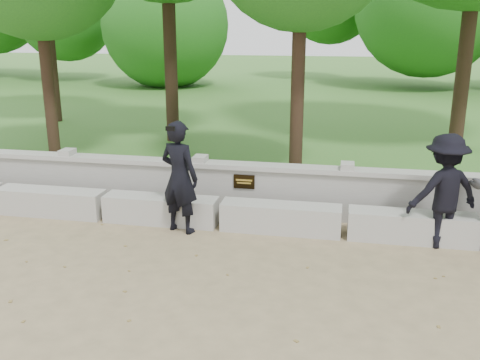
# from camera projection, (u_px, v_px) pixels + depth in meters

# --- Properties ---
(ground) EXTENTS (80.00, 80.00, 0.00)m
(ground) POSITION_uv_depth(u_px,v_px,m) (186.00, 279.00, 6.95)
(ground) COLOR #97845D
(ground) RESTS_ON ground
(lawn) EXTENTS (40.00, 22.00, 0.25)m
(lawn) POSITION_uv_depth(u_px,v_px,m) (294.00, 108.00, 20.09)
(lawn) COLOR #34722A
(lawn) RESTS_ON ground
(concrete_bench) EXTENTS (11.90, 0.45, 0.45)m
(concrete_bench) POSITION_uv_depth(u_px,v_px,m) (219.00, 214.00, 8.67)
(concrete_bench) COLOR #ADAAA3
(concrete_bench) RESTS_ON ground
(parapet_wall) EXTENTS (12.50, 0.35, 0.90)m
(parapet_wall) POSITION_uv_depth(u_px,v_px,m) (229.00, 187.00, 9.27)
(parapet_wall) COLOR #A3A099
(parapet_wall) RESTS_ON ground
(man_main) EXTENTS (0.76, 0.70, 1.79)m
(man_main) POSITION_uv_depth(u_px,v_px,m) (180.00, 177.00, 8.31)
(man_main) COLOR black
(man_main) RESTS_ON ground
(visitor_mid) EXTENTS (1.26, 1.02, 1.70)m
(visitor_mid) POSITION_uv_depth(u_px,v_px,m) (444.00, 191.00, 7.77)
(visitor_mid) COLOR black
(visitor_mid) RESTS_ON ground
(shrub_b) EXTENTS (0.31, 0.37, 0.61)m
(shrub_b) POSITION_uv_depth(u_px,v_px,m) (165.00, 168.00, 10.16)
(shrub_b) COLOR #3F7D2A
(shrub_b) RESTS_ON lawn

